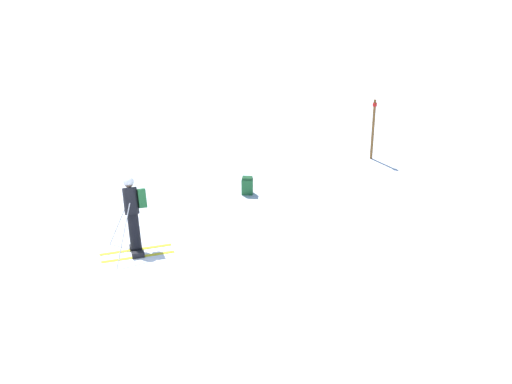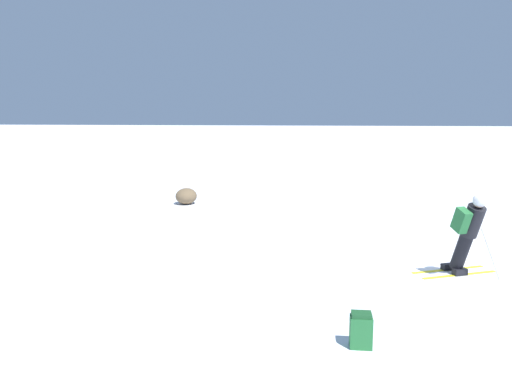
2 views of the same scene
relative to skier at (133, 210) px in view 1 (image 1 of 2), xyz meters
The scene contains 4 objects.
ground_plane 1.61m from the skier, ahead, with size 300.00×300.00×0.00m, color white.
skier is the anchor object (origin of this frame).
spare_backpack 4.03m from the skier, 147.32° to the left, with size 0.24×0.31×0.50m.
trail_marker 8.50m from the skier, 139.67° to the left, with size 0.13×0.13×1.88m.
Camera 1 is at (12.95, 4.88, 8.17)m, focal length 50.00 mm.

